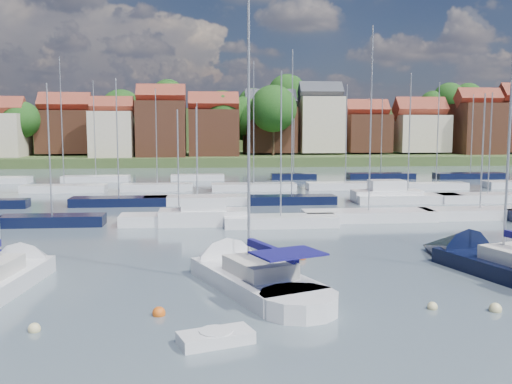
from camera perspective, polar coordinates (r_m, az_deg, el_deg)
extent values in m
plane|color=#4B5B66|center=(65.36, -0.63, -0.20)|extent=(260.00, 260.00, 0.00)
cone|color=silver|center=(34.05, -21.20, -6.57)|extent=(3.39, 3.82, 2.98)
cube|color=silver|center=(27.66, -0.19, -9.13)|extent=(6.19, 8.77, 1.20)
cone|color=silver|center=(32.09, -4.38, -6.93)|extent=(4.61, 4.92, 3.37)
cylinder|color=silver|center=(24.29, 4.31, -11.40)|extent=(4.40, 4.40, 1.20)
cube|color=beige|center=(26.93, 0.37, -7.47)|extent=(3.46, 4.02, 0.70)
cylinder|color=#B2B2B7|center=(27.13, -0.74, 7.87)|extent=(0.14, 0.14, 15.00)
cylinder|color=#B2B2B7|center=(25.77, 1.55, -6.17)|extent=(1.80, 4.20, 0.10)
cube|color=#131054|center=(25.74, 1.55, -5.85)|extent=(1.90, 4.07, 0.35)
cube|color=#131054|center=(24.47, 3.23, -6.15)|extent=(3.42, 2.96, 0.08)
cube|color=black|center=(32.58, 24.14, -7.29)|extent=(5.63, 8.92, 1.20)
cone|color=black|center=(36.27, 18.26, -5.66)|extent=(4.44, 4.83, 3.45)
cylinder|color=#B2B2B7|center=(32.12, 24.12, 7.73)|extent=(0.14, 0.14, 15.70)
cube|color=silver|center=(21.10, -4.05, -14.41)|extent=(2.89, 1.99, 0.52)
cylinder|color=silver|center=(21.05, -4.05, -14.04)|extent=(1.23, 1.23, 0.33)
sphere|color=beige|center=(23.79, -21.28, -12.87)|extent=(0.47, 0.47, 0.47)
sphere|color=#D85914|center=(24.31, -9.68, -12.08)|extent=(0.54, 0.54, 0.54)
sphere|color=beige|center=(25.88, 17.22, -11.12)|extent=(0.44, 0.44, 0.44)
sphere|color=#D85914|center=(33.65, 4.63, -6.73)|extent=(0.49, 0.49, 0.49)
sphere|color=beige|center=(26.47, 22.81, -10.94)|extent=(0.53, 0.53, 0.53)
cube|color=black|center=(47.30, -19.70, -2.78)|extent=(8.01, 2.24, 1.00)
cylinder|color=#B2B2B7|center=(46.75, -19.97, 3.98)|extent=(0.12, 0.12, 10.16)
cube|color=silver|center=(45.52, -7.71, -2.81)|extent=(9.22, 2.58, 1.00)
cylinder|color=#B2B2B7|center=(45.00, -7.80, 2.97)|extent=(0.12, 0.12, 8.18)
cube|color=silver|center=(44.32, 2.48, -3.01)|extent=(8.78, 2.46, 1.00)
cylinder|color=#B2B2B7|center=(43.72, 2.52, 4.80)|extent=(0.12, 0.12, 11.06)
cube|color=silver|center=(47.91, 11.19, -2.40)|extent=(10.79, 3.02, 1.00)
cylinder|color=#B2B2B7|center=(47.34, 11.41, 7.13)|extent=(0.12, 0.12, 14.87)
cube|color=silver|center=(51.85, 21.47, -2.06)|extent=(10.13, 2.84, 1.00)
cylinder|color=#B2B2B7|center=(51.36, 21.72, 3.79)|extent=(0.12, 0.12, 9.59)
cube|color=silver|center=(45.26, -5.24, -2.64)|extent=(7.00, 2.60, 1.40)
cube|color=silver|center=(45.10, -5.26, -1.26)|extent=(3.50, 2.20, 1.30)
cube|color=black|center=(57.38, -13.53, -0.99)|extent=(9.30, 2.60, 1.00)
cylinder|color=#B2B2B7|center=(56.92, -13.70, 5.25)|extent=(0.12, 0.12, 11.48)
cube|color=silver|center=(57.17, -5.91, -0.87)|extent=(10.40, 2.91, 1.00)
cylinder|color=#B2B2B7|center=(56.75, -5.97, 4.03)|extent=(0.12, 0.12, 8.77)
cube|color=black|center=(57.13, 3.58, -0.85)|extent=(8.80, 2.46, 1.00)
cylinder|color=#B2B2B7|center=(56.65, 3.63, 6.86)|extent=(0.12, 0.12, 14.33)
cube|color=silver|center=(60.03, 14.91, -0.70)|extent=(10.73, 3.00, 1.00)
cylinder|color=#B2B2B7|center=(59.58, 15.09, 5.58)|extent=(0.12, 0.12, 12.14)
cube|color=silver|center=(63.27, 22.14, -0.60)|extent=(10.48, 2.93, 1.00)
cylinder|color=#B2B2B7|center=(62.86, 22.37, 4.51)|extent=(0.12, 0.12, 10.28)
cube|color=silver|center=(60.16, 12.90, -0.48)|extent=(7.00, 2.60, 1.40)
cube|color=silver|center=(60.03, 12.93, 0.56)|extent=(3.50, 2.20, 1.30)
cube|color=silver|center=(71.19, -18.62, 0.29)|extent=(9.71, 2.72, 1.00)
cylinder|color=#B2B2B7|center=(70.80, -18.86, 6.69)|extent=(0.12, 0.12, 14.88)
cube|color=silver|center=(69.79, -9.84, 0.42)|extent=(8.49, 2.38, 1.00)
cylinder|color=#B2B2B7|center=(69.41, -9.94, 5.48)|extent=(0.12, 0.12, 11.31)
cube|color=silver|center=(69.13, -0.23, 0.46)|extent=(10.16, 2.85, 1.00)
cylinder|color=#B2B2B7|center=(68.73, -0.24, 6.94)|extent=(0.12, 0.12, 14.59)
cube|color=silver|center=(71.16, 8.92, 0.56)|extent=(9.53, 2.67, 1.00)
cylinder|color=#B2B2B7|center=(70.78, 9.02, 5.76)|extent=(0.12, 0.12, 11.91)
cube|color=silver|center=(73.36, 17.54, 0.51)|extent=(7.62, 2.13, 1.00)
cylinder|color=#B2B2B7|center=(72.99, 17.72, 5.64)|extent=(0.12, 0.12, 12.13)
cube|color=silver|center=(82.92, -15.70, 1.24)|extent=(9.24, 2.59, 1.00)
cylinder|color=#B2B2B7|center=(82.59, -15.86, 6.14)|extent=(0.12, 0.12, 13.17)
cube|color=silver|center=(82.31, -5.85, 1.41)|extent=(7.57, 2.12, 1.00)
cylinder|color=#B2B2B7|center=(82.00, -5.90, 5.33)|extent=(0.12, 0.12, 10.24)
cube|color=black|center=(83.53, 3.77, 1.51)|extent=(6.58, 1.84, 1.00)
cylinder|color=#B2B2B7|center=(83.26, 3.80, 4.60)|extent=(0.12, 0.12, 8.01)
cube|color=black|center=(86.51, 12.35, 1.55)|extent=(9.92, 2.78, 1.00)
cylinder|color=#B2B2B7|center=(86.20, 12.45, 5.49)|extent=(0.12, 0.12, 10.92)
cube|color=black|center=(90.52, 20.63, 1.49)|extent=(10.55, 2.95, 1.00)
cylinder|color=#B2B2B7|center=(90.23, 20.79, 5.45)|extent=(0.12, 0.12, 11.51)
cube|color=#3B4E27|center=(141.97, -3.21, 3.59)|extent=(200.00, 70.00, 3.00)
cube|color=#3B4E27|center=(166.78, -3.55, 5.65)|extent=(200.00, 60.00, 14.00)
cube|color=beige|center=(123.36, -24.14, 5.16)|extent=(9.35, 10.04, 8.56)
cube|color=brown|center=(123.40, -24.26, 7.68)|extent=(9.54, 4.63, 4.63)
cube|color=brown|center=(125.69, -18.47, 5.73)|extent=(10.37, 9.97, 8.73)
cube|color=brown|center=(125.77, -18.57, 8.29)|extent=(10.57, 5.13, 5.13)
cube|color=beige|center=(115.01, -14.13, 5.57)|extent=(8.09, 8.80, 8.96)
cube|color=brown|center=(115.06, -14.21, 8.30)|extent=(8.25, 4.00, 4.00)
cube|color=brown|center=(114.89, -9.41, 6.19)|extent=(9.36, 10.17, 10.97)
cube|color=brown|center=(115.04, -9.48, 9.49)|extent=(9.54, 4.63, 4.63)
cube|color=brown|center=(116.36, -4.25, 5.88)|extent=(9.90, 8.56, 9.42)
cube|color=brown|center=(116.43, -4.28, 8.79)|extent=(10.10, 4.90, 4.90)
cube|color=brown|center=(122.18, 1.43, 6.23)|extent=(10.59, 8.93, 9.49)
cube|color=#383A42|center=(122.29, 1.44, 9.06)|extent=(10.80, 5.24, 5.24)
cube|color=beige|center=(123.05, 6.43, 6.69)|extent=(9.01, 8.61, 11.65)
cube|color=#383A42|center=(123.26, 6.47, 9.91)|extent=(9.19, 4.46, 4.46)
cube|color=brown|center=(126.77, 10.96, 5.79)|extent=(9.10, 9.34, 8.00)
cube|color=brown|center=(126.81, 11.01, 8.10)|extent=(9.28, 4.50, 4.50)
cube|color=beige|center=(130.18, 16.02, 5.64)|extent=(10.86, 9.59, 7.88)
cube|color=brown|center=(130.22, 16.09, 7.96)|extent=(11.07, 5.37, 5.37)
cube|color=brown|center=(132.51, 21.24, 5.87)|extent=(9.18, 9.96, 10.97)
cube|color=brown|center=(132.64, 21.36, 8.73)|extent=(9.36, 4.54, 4.54)
cylinder|color=#382619|center=(153.34, 18.66, 6.55)|extent=(0.50, 0.50, 4.47)
sphere|color=#26591B|center=(153.49, 18.74, 8.81)|extent=(8.18, 8.18, 8.18)
cylinder|color=#382619|center=(120.99, -1.19, 4.75)|extent=(0.50, 0.50, 4.46)
sphere|color=#26591B|center=(120.95, -1.20, 7.61)|extent=(8.15, 8.15, 8.15)
cylinder|color=#382619|center=(139.88, 3.11, 6.93)|extent=(0.50, 0.50, 5.15)
sphere|color=#26591B|center=(140.09, 3.13, 9.79)|extent=(9.41, 9.41, 9.41)
cylinder|color=#382619|center=(141.23, -8.76, 6.91)|extent=(0.50, 0.50, 4.56)
sphere|color=#26591B|center=(141.40, -8.80, 9.41)|extent=(8.34, 8.34, 8.34)
cylinder|color=#382619|center=(131.19, -13.25, 4.87)|extent=(0.50, 0.50, 5.15)
sphere|color=#26591B|center=(131.19, -13.33, 7.92)|extent=(9.42, 9.42, 9.42)
cylinder|color=#382619|center=(136.14, -19.64, 5.81)|extent=(0.50, 0.50, 3.42)
sphere|color=#26591B|center=(136.18, -19.72, 7.76)|extent=(6.26, 6.26, 6.26)
cylinder|color=#382619|center=(130.86, 3.04, 4.73)|extent=(0.50, 0.50, 3.77)
sphere|color=#26591B|center=(130.79, 3.06, 6.97)|extent=(6.89, 6.89, 6.89)
cylinder|color=#382619|center=(116.56, 1.74, 4.86)|extent=(0.50, 0.50, 5.21)
sphere|color=#26591B|center=(116.56, 1.75, 8.34)|extent=(9.53, 9.53, 9.53)
cylinder|color=#382619|center=(143.18, 22.73, 4.23)|extent=(0.50, 0.50, 2.97)
sphere|color=#26591B|center=(143.11, 22.80, 5.84)|extent=(5.44, 5.44, 5.44)
cylinder|color=#382619|center=(118.56, -3.35, 4.79)|extent=(0.50, 0.50, 4.84)
sphere|color=#26591B|center=(118.54, -3.37, 7.97)|extent=(8.85, 8.85, 8.85)
cylinder|color=#382619|center=(151.92, 17.20, 6.47)|extent=(0.50, 0.50, 3.72)
sphere|color=#26591B|center=(152.02, 17.27, 8.37)|extent=(6.80, 6.80, 6.80)
cylinder|color=#382619|center=(132.89, 21.25, 4.38)|extent=(0.50, 0.50, 4.05)
sphere|color=#26591B|center=(132.84, 21.35, 6.74)|extent=(7.40, 7.40, 7.40)
cylinder|color=#382619|center=(122.81, -22.28, 4.18)|extent=(0.50, 0.50, 4.00)
sphere|color=#26591B|center=(122.75, -22.39, 6.71)|extent=(7.32, 7.32, 7.32)
cylinder|color=#382619|center=(138.50, -0.32, 6.67)|extent=(0.50, 0.50, 3.93)
sphere|color=#26591B|center=(138.61, -0.32, 8.88)|extent=(7.19, 7.19, 7.19)
cylinder|color=#382619|center=(130.01, 10.75, 4.62)|extent=(0.50, 0.50, 3.82)
sphere|color=#26591B|center=(129.94, 10.80, 6.91)|extent=(6.99, 6.99, 6.99)
cylinder|color=#382619|center=(118.50, -11.25, 4.35)|extent=(0.50, 0.50, 3.48)
sphere|color=#26591B|center=(118.42, -11.31, 6.63)|extent=(6.37, 6.37, 6.37)
cylinder|color=#382619|center=(142.22, 20.93, 4.29)|extent=(0.50, 0.50, 2.99)
sphere|color=#26591B|center=(142.15, 21.00, 5.93)|extent=(5.46, 5.46, 5.46)
cylinder|color=#382619|center=(124.12, -1.23, 4.51)|extent=(0.50, 0.50, 3.25)
sphere|color=#26591B|center=(124.04, -1.23, 6.55)|extent=(5.94, 5.94, 5.94)
cylinder|color=#382619|center=(125.52, -4.33, 4.46)|extent=(0.50, 0.50, 2.98)
sphere|color=#26591B|center=(125.43, -4.35, 6.31)|extent=(5.46, 5.46, 5.46)
cylinder|color=#382619|center=(162.31, 20.33, 6.76)|extent=(0.50, 0.50, 4.29)
sphere|color=#26591B|center=(162.47, 20.42, 8.81)|extent=(7.84, 7.84, 7.84)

